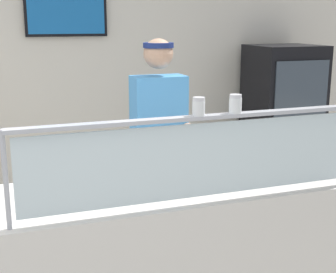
{
  "coord_description": "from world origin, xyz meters",
  "views": [
    {
      "loc": [
        0.09,
        -2.11,
        1.89
      ],
      "look_at": [
        0.99,
        0.4,
        1.24
      ],
      "focal_mm": 51.53,
      "sensor_mm": 36.0,
      "label": 1
    }
  ],
  "objects": [
    {
      "name": "pizza_server",
      "position": [
        1.07,
        0.37,
        0.99
      ],
      "size": [
        0.15,
        0.29,
        0.01
      ],
      "primitive_type": "cube",
      "rotation": [
        0.0,
        0.0,
        0.3
      ],
      "color": "#ADAFB7",
      "rests_on": "pizza_tray"
    },
    {
      "name": "worker_figure",
      "position": [
        1.18,
        1.11,
        1.01
      ],
      "size": [
        0.41,
        0.5,
        1.76
      ],
      "color": "#23232D",
      "rests_on": "ground"
    },
    {
      "name": "pepper_flake_shaker",
      "position": [
        1.24,
        0.06,
        1.46
      ],
      "size": [
        0.07,
        0.07,
        0.1
      ],
      "color": "white",
      "rests_on": "sneeze_guard"
    },
    {
      "name": "drink_fridge",
      "position": [
        2.89,
        2.13,
        0.82
      ],
      "size": [
        0.69,
        0.62,
        1.63
      ],
      "color": "black",
      "rests_on": "ground"
    },
    {
      "name": "parmesan_shaker",
      "position": [
        1.03,
        0.06,
        1.46
      ],
      "size": [
        0.06,
        0.06,
        0.09
      ],
      "color": "white",
      "rests_on": "sneeze_guard"
    },
    {
      "name": "serving_counter",
      "position": [
        1.04,
        0.36,
        0.47
      ],
      "size": [
        2.09,
        0.73,
        0.95
      ],
      "primitive_type": "cube",
      "color": "silver",
      "rests_on": "ground"
    },
    {
      "name": "shop_rear_unit",
      "position": [
        1.04,
        2.58,
        1.36
      ],
      "size": [
        6.49,
        0.13,
        2.7
      ],
      "color": "silver",
      "rests_on": "ground"
    },
    {
      "name": "pizza_tray",
      "position": [
        1.08,
        0.39,
        0.97
      ],
      "size": [
        0.42,
        0.42,
        0.04
      ],
      "color": "#9EA0A8",
      "rests_on": "serving_counter"
    },
    {
      "name": "sneeze_guard",
      "position": [
        1.04,
        0.06,
        1.24
      ],
      "size": [
        1.91,
        0.06,
        0.47
      ],
      "color": "#B2B5BC",
      "rests_on": "serving_counter"
    }
  ]
}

